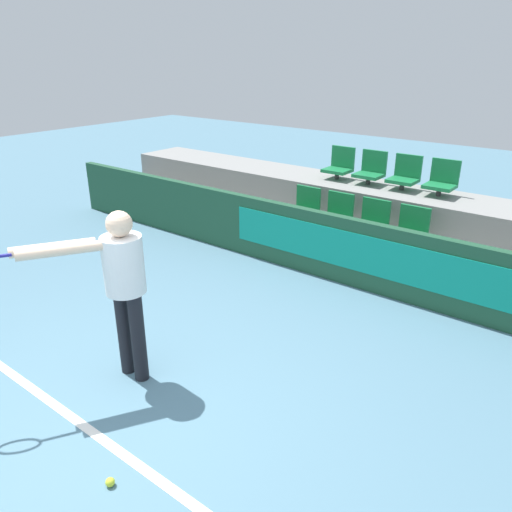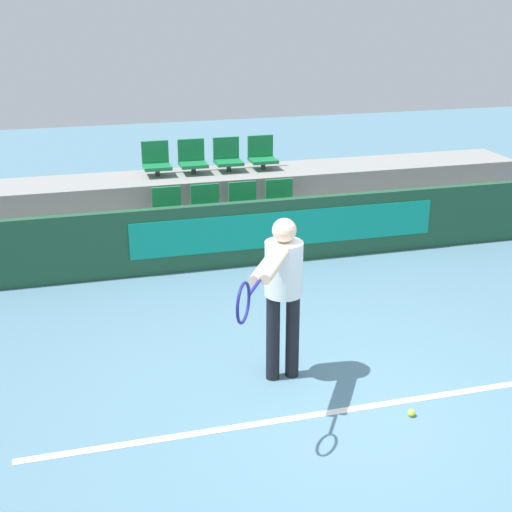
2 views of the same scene
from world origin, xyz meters
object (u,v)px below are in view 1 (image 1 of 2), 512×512
Objects in this scene: tennis_ball at (110,482)px; stadium_chair_0 at (305,207)px; stadium_chair_5 at (371,170)px; stadium_chair_4 at (340,165)px; stadium_chair_1 at (337,213)px; stadium_chair_6 at (405,175)px; stadium_chair_2 at (372,221)px; stadium_chair_7 at (442,180)px; tennis_player at (116,278)px; stadium_chair_3 at (411,229)px.

stadium_chair_0 is at bearing 106.86° from tennis_ball.
stadium_chair_4 is at bearing 180.00° from stadium_chair_5.
stadium_chair_6 is (0.55, 1.00, 0.45)m from stadium_chair_1.
stadium_chair_5 is at bearing 98.68° from tennis_ball.
tennis_ball is (0.32, -4.64, -0.63)m from stadium_chair_2.
stadium_chair_1 is at bearing -137.42° from stadium_chair_7.
stadium_chair_5 is at bearing 61.45° from stadium_chair_0.
stadium_chair_7 is 5.75m from tennis_ball.
stadium_chair_5 is at bearing 90.00° from stadium_chair_1.
stadium_chair_7 reaches higher than stadium_chair_1.
stadium_chair_4 and stadium_chair_6 have the same top height.
stadium_chair_1 and stadium_chair_2 have the same top height.
stadium_chair_5 is at bearing 180.00° from stadium_chair_6.
stadium_chair_0 is at bearing -90.00° from stadium_chair_4.
tennis_ball is (0.32, -5.64, -1.08)m from stadium_chair_6.
stadium_chair_5 is 0.31× the size of tennis_player.
stadium_chair_6 is 0.55m from stadium_chair_7.
stadium_chair_3 is 1.00× the size of stadium_chair_5.
stadium_chair_3 is at bearing -90.00° from stadium_chair_7.
tennis_player is (-1.16, -4.75, -0.10)m from stadium_chair_7.
stadium_chair_3 is at bearing 0.00° from stadium_chair_2.
stadium_chair_1 is 4.76m from tennis_ball.
tennis_player is 24.22× the size of tennis_ball.
stadium_chair_7 is at bearing 90.00° from stadium_chair_3.
stadium_chair_2 reaches higher than tennis_ball.
stadium_chair_5 is 5.81m from tennis_ball.
stadium_chair_1 is at bearing -118.55° from stadium_chair_6.
stadium_chair_2 is 1.23m from stadium_chair_7.
stadium_chair_7 is (1.64, 0.00, 0.00)m from stadium_chair_4.
tennis_player is at bearing -107.14° from stadium_chair_3.
stadium_chair_0 is 1.00× the size of stadium_chair_3.
tennis_player is (0.48, -3.75, 0.35)m from stadium_chair_0.
stadium_chair_4 is 0.31× the size of tennis_player.
tennis_ball is (-0.23, -5.64, -1.08)m from stadium_chair_7.
stadium_chair_0 and stadium_chair_2 have the same top height.
stadium_chair_6 reaches higher than stadium_chair_0.
stadium_chair_0 is 1.00× the size of stadium_chair_2.
stadium_chair_4 is 1.09m from stadium_chair_6.
stadium_chair_3 is at bearing 103.82° from tennis_player.
stadium_chair_7 reaches higher than tennis_ball.
tennis_player reaches higher than stadium_chair_5.
stadium_chair_4 is 1.00× the size of stadium_chair_6.
stadium_chair_4 is at bearing 118.55° from stadium_chair_1.
stadium_chair_3 is 1.00× the size of stadium_chair_4.
stadium_chair_4 is at bearing 148.51° from stadium_chair_3.
stadium_chair_7 reaches higher than stadium_chair_3.
tennis_ball is at bearing -86.11° from stadium_chair_2.
stadium_chair_0 is 1.00× the size of stadium_chair_4.
tennis_player is at bearing -99.26° from stadium_chair_2.
tennis_player reaches higher than stadium_chair_6.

